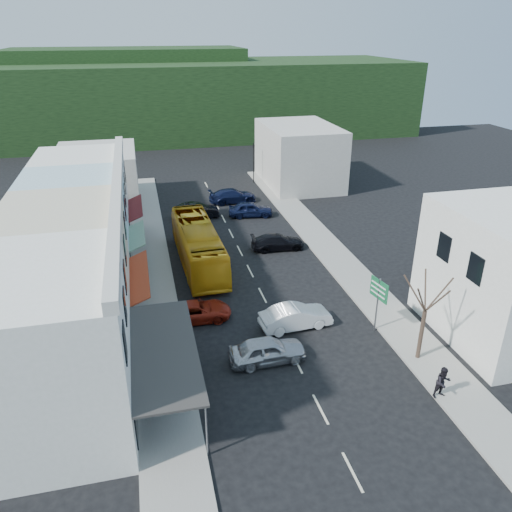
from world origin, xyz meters
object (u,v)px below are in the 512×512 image
Objects in this scene: car_white at (296,318)px; traffic_signal at (254,163)px; pedestrian_left at (168,319)px; car_silver at (267,351)px; bus at (198,246)px; car_red at (196,310)px; street_tree at (425,311)px; direction_sign at (377,305)px; pedestrian_right at (443,383)px.

car_white is 0.90× the size of traffic_signal.
traffic_signal is at bearing -9.53° from pedestrian_left.
bus is at bearing 7.06° from car_silver.
car_white and car_red have the same top height.
street_tree is at bearing -101.12° from pedestrian_left.
car_silver is 9.06m from street_tree.
bus reaches higher than pedestrian_left.
street_tree reaches higher than pedestrian_left.
street_tree reaches higher than traffic_signal.
bus is 3.16× the size of direction_sign.
street_tree is (0.59, 3.32, 2.22)m from pedestrian_right.
car_red is at bearing 48.32° from traffic_signal.
pedestrian_right is 0.46× the size of direction_sign.
car_silver and car_white have the same top height.
street_tree is at bearing -134.94° from car_white.
car_white is 0.96× the size of car_red.
bus is 6.82× the size of pedestrian_left.
traffic_signal is at bearing 78.74° from direction_sign.
traffic_signal is at bearing -13.62° from car_silver.
car_red is 1.25× the size of direction_sign.
pedestrian_right reaches higher than car_red.
pedestrian_right is (11.30, -10.56, 0.30)m from car_red.
car_white is 5.13m from direction_sign.
street_tree reaches higher than direction_sign.
pedestrian_right is (5.26, -8.21, 0.30)m from car_white.
pedestrian_left is (-3.12, -9.53, -0.55)m from bus.
car_silver is at bearing 133.89° from car_white.
pedestrian_right reaches higher than car_silver.
pedestrian_left and pedestrian_right have the same top height.
pedestrian_right is 0.26× the size of street_tree.
pedestrian_right is (7.91, -5.16, 0.30)m from car_silver.
car_white is 2.59× the size of pedestrian_left.
car_white is 6.48m from car_red.
pedestrian_right is at bearing -100.08° from street_tree.
bus reaches higher than car_red.
street_tree is 36.94m from traffic_signal.
bus is 13.99m from car_silver.
pedestrian_left is at bearing 76.17° from car_white.
bus reaches higher than car_white.
car_white is (2.65, 3.05, 0.00)m from car_silver.
bus is at bearing -8.39° from car_red.
street_tree is at bearing -121.16° from car_red.
street_tree is (5.85, -4.89, 2.52)m from car_white.
street_tree is at bearing -83.20° from direction_sign.
street_tree is at bearing 73.76° from pedestrian_right.
bus is 21.46m from pedestrian_right.
pedestrian_left is 0.35× the size of traffic_signal.
traffic_signal is (-1.09, 36.92, -0.78)m from street_tree.
pedestrian_left is 16.19m from pedestrian_right.
car_red is 2.20m from pedestrian_left.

